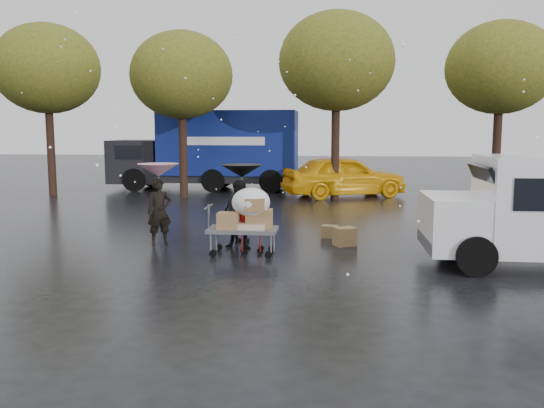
# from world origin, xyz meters

# --- Properties ---
(ground) EXTENTS (90.00, 90.00, 0.00)m
(ground) POSITION_xyz_m (0.00, 0.00, 0.00)
(ground) COLOR black
(ground) RESTS_ON ground
(person_pink) EXTENTS (0.68, 0.58, 1.58)m
(person_pink) POSITION_xyz_m (-1.64, 0.73, 0.79)
(person_pink) COLOR black
(person_pink) RESTS_ON ground
(person_middle) EXTENTS (0.78, 0.61, 1.57)m
(person_middle) POSITION_xyz_m (0.37, 0.46, 0.79)
(person_middle) COLOR black
(person_middle) RESTS_ON ground
(person_black) EXTENTS (0.93, 0.52, 1.50)m
(person_black) POSITION_xyz_m (0.28, 1.10, 0.75)
(person_black) COLOR black
(person_black) RESTS_ON ground
(umbrella_pink) EXTENTS (0.98, 0.98, 1.92)m
(umbrella_pink) POSITION_xyz_m (-1.64, 0.73, 1.77)
(umbrella_pink) COLOR #4C4C4C
(umbrella_pink) RESTS_ON ground
(umbrella_black) EXTENTS (1.00, 1.00, 1.89)m
(umbrella_black) POSITION_xyz_m (0.28, 1.10, 1.74)
(umbrella_black) COLOR #4C4C4C
(umbrella_black) RESTS_ON ground
(vendor_cart) EXTENTS (1.52, 0.80, 1.27)m
(vendor_cart) POSITION_xyz_m (0.58, -0.17, 0.73)
(vendor_cart) COLOR slate
(vendor_cart) RESTS_ON ground
(shopping_cart) EXTENTS (0.84, 0.84, 1.46)m
(shopping_cart) POSITION_xyz_m (0.67, -0.05, 1.06)
(shopping_cart) COLOR #B90D0A
(shopping_cart) RESTS_ON ground
(blue_truck) EXTENTS (8.30, 2.60, 3.50)m
(blue_truck) POSITION_xyz_m (-3.03, 12.99, 1.76)
(blue_truck) COLOR navy
(blue_truck) RESTS_ON ground
(box_ground_near) EXTENTS (0.59, 0.55, 0.43)m
(box_ground_near) POSITION_xyz_m (2.73, 1.06, 0.22)
(box_ground_near) COLOR olive
(box_ground_near) RESTS_ON ground
(box_ground_far) EXTENTS (0.44, 0.36, 0.31)m
(box_ground_far) POSITION_xyz_m (2.37, 2.00, 0.16)
(box_ground_far) COLOR olive
(box_ground_far) RESTS_ON ground
(yellow_taxi) EXTENTS (5.30, 3.63, 1.68)m
(yellow_taxi) POSITION_xyz_m (2.86, 10.81, 0.84)
(yellow_taxi) COLOR #FFB50D
(yellow_taxi) RESTS_ON ground
(tree_row) EXTENTS (21.60, 4.40, 7.12)m
(tree_row) POSITION_xyz_m (-0.47, 10.00, 5.02)
(tree_row) COLOR black
(tree_row) RESTS_ON ground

